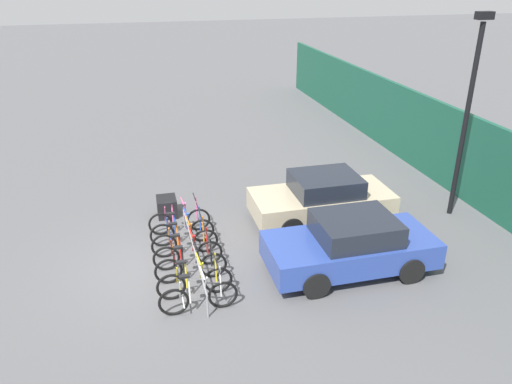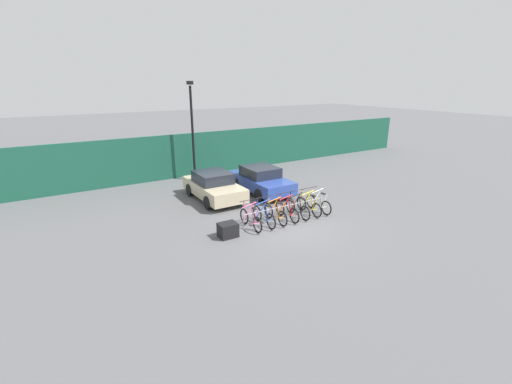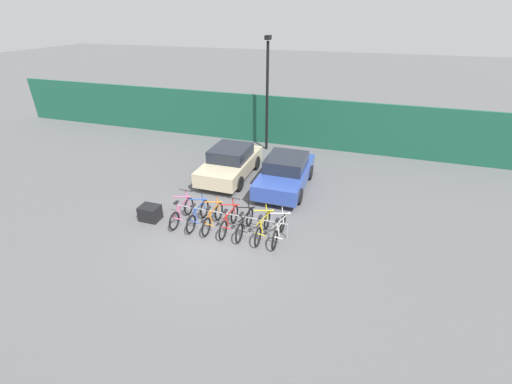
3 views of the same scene
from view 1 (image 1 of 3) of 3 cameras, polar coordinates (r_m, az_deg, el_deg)
ground_plane at (r=12.75m, az=-10.22°, el=-8.07°), size 120.00×120.00×0.00m
hoarding_wall at (r=15.65m, az=26.44°, el=1.45°), size 36.00×0.16×2.67m
bike_rack at (r=12.31m, az=-7.14°, el=-6.43°), size 4.14×0.04×0.57m
bicycle_pink at (r=13.92m, az=-8.72°, el=-3.20°), size 0.68×1.71×1.05m
bicycle_blue at (r=13.36m, az=-8.42°, el=-4.44°), size 0.68×1.71×1.05m
bicycle_orange at (r=12.86m, az=-8.12°, el=-5.64°), size 0.68×1.71×1.05m
bicycle_red at (r=12.34m, az=-7.78°, el=-7.02°), size 0.68×1.71×1.05m
bicycle_black at (r=11.85m, az=-7.43°, el=-8.43°), size 0.68×1.71×1.05m
bicycle_yellow at (r=11.32m, az=-7.00°, el=-10.14°), size 0.68×1.71×1.05m
bicycle_white at (r=10.86m, az=-6.58°, el=-11.79°), size 0.68×1.71×1.05m
car_beige at (r=14.43m, az=7.57°, el=-0.71°), size 1.91×4.00×1.40m
car_blue at (r=12.20m, az=10.80°, el=-5.93°), size 1.91×4.04×1.40m
lamp_post at (r=15.02m, az=23.06°, el=8.79°), size 0.24×0.44×5.72m
cargo_crate at (r=14.99m, az=-10.15°, el=-1.65°), size 0.70×0.56×0.55m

